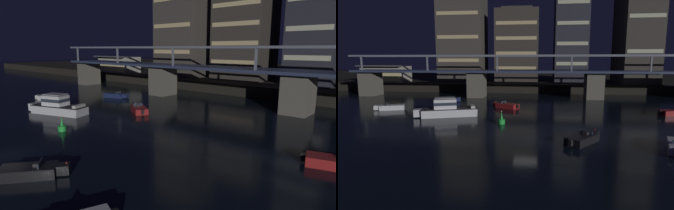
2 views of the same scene
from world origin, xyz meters
TOP-DOWN VIEW (x-y plane):
  - ground_plane at (0.00, 0.00)m, footprint 400.00×400.00m
  - far_riverbank at (0.00, 81.19)m, footprint 240.00×80.00m
  - river_bridge at (-0.00, 33.18)m, footprint 82.99×6.40m
  - tower_west_low at (-20.31, 49.59)m, footprint 11.98×11.08m
  - tower_west_tall at (-5.20, 51.35)m, footprint 11.74×9.44m
  - tower_central at (9.38, 52.98)m, footprint 8.62×12.83m
  - waterfront_pavilion at (-41.30, 45.09)m, footprint 12.40×7.40m
  - cabin_cruiser_near_left at (-12.20, 10.82)m, footprint 9.30×5.22m
  - speedboat_near_center at (-4.39, 19.09)m, footprint 4.85×3.65m
  - speedboat_near_right at (5.84, -0.62)m, footprint 4.05×4.66m
  - speedboat_mid_left at (-23.44, 15.01)m, footprint 5.08×3.09m
  - speedboat_far_left at (-16.96, 24.77)m, footprint 5.17×2.83m
  - channel_buoy at (-3.52, 6.79)m, footprint 0.90×0.90m

SIDE VIEW (x-z plane):
  - ground_plane at x=0.00m, z-range 0.00..0.00m
  - speedboat_near_center at x=-4.39m, z-range -0.17..0.99m
  - speedboat_near_right at x=5.84m, z-range -0.17..0.99m
  - speedboat_mid_left at x=-23.44m, z-range -0.17..0.99m
  - speedboat_far_left at x=-16.96m, z-range -0.17..0.99m
  - channel_buoy at x=-3.52m, z-range -0.40..1.36m
  - cabin_cruiser_near_left at x=-12.20m, z-range -0.34..2.45m
  - far_riverbank at x=0.00m, z-range 0.00..2.20m
  - river_bridge at x=0.00m, z-range -0.51..8.87m
  - waterfront_pavilion at x=-41.30m, z-range 2.09..6.79m
  - tower_west_tall at x=-5.20m, z-range 2.05..22.30m
  - tower_central at x=9.38m, z-range 2.05..28.42m
  - tower_west_low at x=-20.31m, z-range 2.05..32.76m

